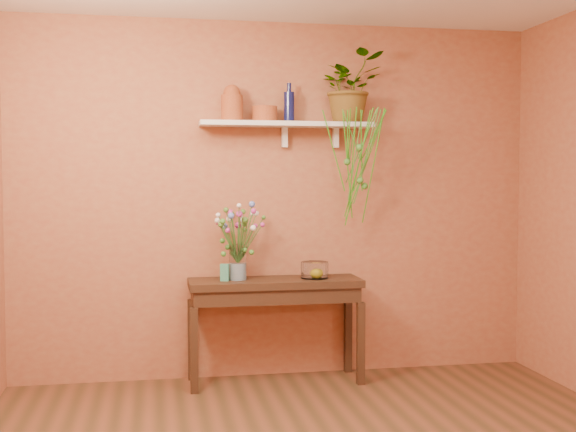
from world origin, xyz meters
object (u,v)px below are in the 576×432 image
object	(u,v)px
blue_bottle	(289,106)
spider_plant	(350,87)
glass_vase	(238,265)
glass_bowl	(315,271)
terracotta_jug	(232,104)
bouquet	(237,225)
sideboard	(275,294)

from	to	relation	value
blue_bottle	spider_plant	world-z (taller)	spider_plant
blue_bottle	glass_vase	xyz separation A→B (m)	(-0.40, -0.11, -1.17)
spider_plant	glass_bowl	size ratio (longest dim) A/B	2.60
terracotta_jug	bouquet	distance (m)	0.89
glass_vase	blue_bottle	bearing A→B (deg)	15.08
sideboard	blue_bottle	distance (m)	1.41
sideboard	glass_bowl	world-z (taller)	glass_bowl
terracotta_jug	glass_vase	distance (m)	1.19
glass_vase	bouquet	distance (m)	0.29
sideboard	terracotta_jug	bearing A→B (deg)	163.99
blue_bottle	sideboard	bearing A→B (deg)	-138.56
sideboard	blue_bottle	size ratio (longest dim) A/B	4.37
spider_plant	bouquet	size ratio (longest dim) A/B	1.18
spider_plant	glass_vase	xyz separation A→B (m)	(-0.87, -0.09, -1.32)
terracotta_jug	blue_bottle	xyz separation A→B (m)	(0.43, 0.02, -0.01)
spider_plant	glass_bowl	world-z (taller)	spider_plant
sideboard	bouquet	world-z (taller)	bouquet
spider_plant	glass_bowl	xyz separation A→B (m)	(-0.29, -0.11, -1.38)
terracotta_jug	blue_bottle	world-z (taller)	blue_bottle
terracotta_jug	spider_plant	xyz separation A→B (m)	(0.90, 0.01, 0.14)
terracotta_jug	blue_bottle	bearing A→B (deg)	3.16
blue_bottle	glass_bowl	distance (m)	1.25
spider_plant	terracotta_jug	bearing A→B (deg)	-179.55
sideboard	glass_bowl	size ratio (longest dim) A/B	6.18
sideboard	spider_plant	world-z (taller)	spider_plant
spider_plant	glass_bowl	distance (m)	1.41
glass_vase	glass_bowl	size ratio (longest dim) A/B	1.27
terracotta_jug	bouquet	bearing A→B (deg)	-72.11
glass_bowl	spider_plant	bearing A→B (deg)	20.00
sideboard	blue_bottle	bearing A→B (deg)	41.44
blue_bottle	bouquet	distance (m)	0.98
blue_bottle	spider_plant	bearing A→B (deg)	-2.08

